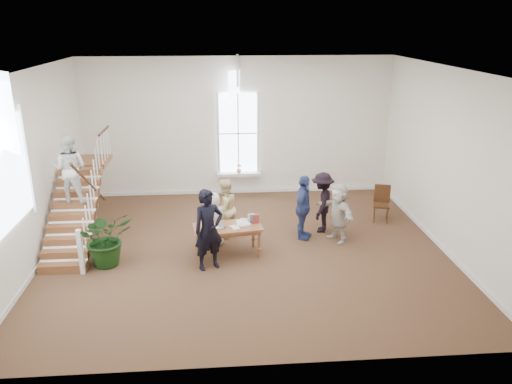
{
  "coord_description": "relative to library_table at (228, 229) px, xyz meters",
  "views": [
    {
      "loc": [
        -0.68,
        -11.52,
        5.57
      ],
      "look_at": [
        0.26,
        0.4,
        1.42
      ],
      "focal_mm": 35.0,
      "sensor_mm": 36.0,
      "label": 1
    }
  ],
  "objects": [
    {
      "name": "woman_cluster_b",
      "position": [
        2.61,
        1.3,
        0.15
      ],
      "size": [
        0.96,
        1.23,
        1.68
      ],
      "primitive_type": "imported",
      "rotation": [
        0.0,
        0.0,
        4.36
      ],
      "color": "black",
      "rests_on": "ground"
    },
    {
      "name": "ground",
      "position": [
        0.48,
        0.24,
        -0.69
      ],
      "size": [
        10.0,
        10.0,
        0.0
      ],
      "primitive_type": "plane",
      "color": "#442F1B",
      "rests_on": "ground"
    },
    {
      "name": "side_chair",
      "position": [
        4.5,
        1.94,
        -0.09
      ],
      "size": [
        0.57,
        0.57,
        1.05
      ],
      "rotation": [
        0.0,
        0.0,
        -0.3
      ],
      "color": "#341B0E",
      "rests_on": "ground"
    },
    {
      "name": "staircase",
      "position": [
        -3.86,
        0.99,
        0.93
      ],
      "size": [
        1.1,
        4.1,
        2.92
      ],
      "color": "brown",
      "rests_on": "ground"
    },
    {
      "name": "elderly_woman",
      "position": [
        -0.36,
        0.6,
        0.03
      ],
      "size": [
        0.83,
        0.73,
        1.44
      ],
      "primitive_type": "imported",
      "rotation": [
        0.0,
        0.0,
        3.63
      ],
      "color": "silver",
      "rests_on": "ground"
    },
    {
      "name": "floor_plant",
      "position": [
        -2.88,
        -0.27,
        -0.0
      ],
      "size": [
        1.56,
        1.47,
        1.37
      ],
      "primitive_type": "imported",
      "rotation": [
        0.0,
        0.0,
        0.41
      ],
      "color": "#143410",
      "rests_on": "ground"
    },
    {
      "name": "person_yellow",
      "position": [
        -0.06,
        1.1,
        0.13
      ],
      "size": [
        1.0,
        0.97,
        1.63
      ],
      "primitive_type": "imported",
      "rotation": [
        0.0,
        0.0,
        3.81
      ],
      "color": "beige",
      "rests_on": "ground"
    },
    {
      "name": "library_table",
      "position": [
        0.0,
        0.0,
        0.0
      ],
      "size": [
        1.75,
        1.06,
        0.83
      ],
      "rotation": [
        0.0,
        0.0,
        0.15
      ],
      "color": "brown",
      "rests_on": "ground"
    },
    {
      "name": "woman_cluster_c",
      "position": [
        2.91,
        0.65,
        0.1
      ],
      "size": [
        1.01,
        1.53,
        1.58
      ],
      "primitive_type": "imported",
      "rotation": [
        0.0,
        0.0,
        5.12
      ],
      "color": "beige",
      "rests_on": "ground"
    },
    {
      "name": "police_officer",
      "position": [
        -0.46,
        -0.65,
        0.29
      ],
      "size": [
        0.84,
        0.72,
        1.95
      ],
      "primitive_type": "imported",
      "rotation": [
        0.0,
        0.0,
        0.43
      ],
      "color": "black",
      "rests_on": "ground"
    },
    {
      "name": "woman_cluster_a",
      "position": [
        2.01,
        0.85,
        0.19
      ],
      "size": [
        0.81,
        1.11,
        1.75
      ],
      "primitive_type": "imported",
      "rotation": [
        0.0,
        0.0,
        1.15
      ],
      "color": "navy",
      "rests_on": "ground"
    },
    {
      "name": "room_shell",
      "position": [
        0.48,
        4.63,
        -0.29
      ],
      "size": [
        10.49,
        10.0,
        10.0
      ],
      "color": "silver",
      "rests_on": "ground"
    }
  ]
}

